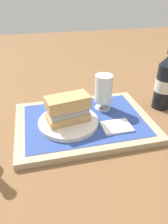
{
  "coord_description": "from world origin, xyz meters",
  "views": [
    {
      "loc": [
        -0.14,
        -0.58,
        0.42
      ],
      "look_at": [
        0.0,
        0.0,
        0.05
      ],
      "focal_mm": 34.93,
      "sensor_mm": 36.0,
      "label": 1
    }
  ],
  "objects_px": {
    "beer_glass": "(103,91)",
    "beer_bottle": "(165,81)",
    "sandwich": "(69,108)",
    "plate": "(69,122)"
  },
  "relations": [
    {
      "from": "beer_glass",
      "to": "beer_bottle",
      "type": "bearing_deg",
      "value": -1.53
    },
    {
      "from": "beer_glass",
      "to": "sandwich",
      "type": "bearing_deg",
      "value": -152.42
    },
    {
      "from": "sandwich",
      "to": "beer_glass",
      "type": "distance_m",
      "value": 0.15
    },
    {
      "from": "plate",
      "to": "sandwich",
      "type": "relative_size",
      "value": 1.36
    },
    {
      "from": "sandwich",
      "to": "beer_bottle",
      "type": "height_order",
      "value": "beer_bottle"
    },
    {
      "from": "plate",
      "to": "beer_bottle",
      "type": "height_order",
      "value": "beer_bottle"
    },
    {
      "from": "sandwich",
      "to": "beer_glass",
      "type": "height_order",
      "value": "beer_glass"
    },
    {
      "from": "plate",
      "to": "beer_bottle",
      "type": "bearing_deg",
      "value": 9.93
    },
    {
      "from": "sandwich",
      "to": "beer_bottle",
      "type": "xyz_separation_m",
      "value": [
        0.36,
        0.06,
        0.03
      ]
    },
    {
      "from": "sandwich",
      "to": "beer_glass",
      "type": "relative_size",
      "value": 1.11
    }
  ]
}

